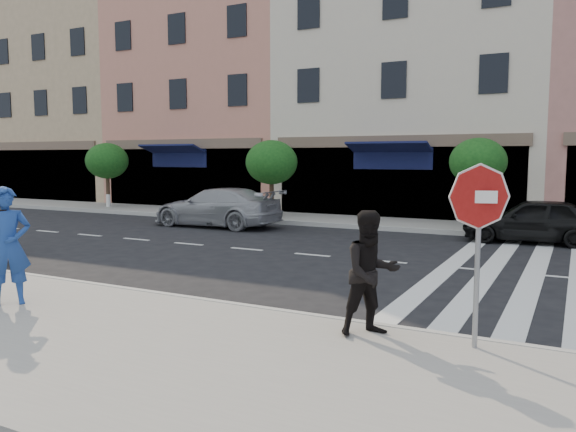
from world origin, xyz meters
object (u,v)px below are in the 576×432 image
object	(u,v)px
stop_sign	(479,214)
walker	(371,273)
photographer	(8,246)
car_far_left	(217,207)
car_far_mid	(533,220)

from	to	relation	value
stop_sign	walker	bearing A→B (deg)	168.48
photographer	car_far_left	size ratio (longest dim) A/B	0.39
walker	car_far_mid	bearing A→B (deg)	38.78
car_far_left	car_far_mid	world-z (taller)	car_far_left
stop_sign	car_far_mid	world-z (taller)	stop_sign
stop_sign	walker	distance (m)	1.59
car_far_left	car_far_mid	distance (m)	10.60
car_far_mid	car_far_left	bearing A→B (deg)	-87.93
stop_sign	car_far_mid	xyz separation A→B (m)	(-0.08, 10.78, -1.17)
walker	stop_sign	bearing A→B (deg)	-40.57
car_far_left	photographer	bearing A→B (deg)	18.42
stop_sign	car_far_left	size ratio (longest dim) A/B	0.47
walker	car_far_left	distance (m)	13.52
car_far_mid	stop_sign	bearing A→B (deg)	-3.18
photographer	walker	bearing A→B (deg)	-43.75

